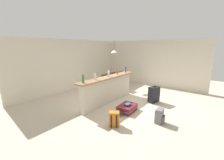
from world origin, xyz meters
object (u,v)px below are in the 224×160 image
bottle_green (83,79)px  bottle_blue (126,70)px  suitcase_flat_maroon (127,108)px  dining_table (114,76)px  bottle_clear (109,74)px  backpack_orange (114,119)px  bottle_amber (117,72)px  suitcase_upright_black (154,94)px  bottle_white (95,77)px  dining_chair_near_partition (121,80)px  book_stack (128,104)px  pendant_lamp (114,51)px  backpack_grey (160,116)px

bottle_green → bottle_blue: bearing=-0.1°
suitcase_flat_maroon → bottle_green: bearing=134.6°
bottle_green → dining_table: bearing=19.8°
bottle_clear → backpack_orange: (-1.32, -1.26, -0.94)m
bottle_green → backpack_orange: 1.57m
bottle_green → backpack_orange: bearing=-91.2°
bottle_amber → bottle_blue: 0.61m
bottle_clear → suitcase_upright_black: bearing=-54.1°
suitcase_upright_black → backpack_orange: bearing=175.6°
bottle_green → bottle_white: bottle_green is taller
dining_chair_near_partition → book_stack: (-2.02, -1.63, -0.26)m
bottle_green → pendant_lamp: (3.16, 1.14, 0.75)m
bottle_white → book_stack: bearing=-68.2°
pendant_lamp → backpack_grey: (-2.25, -3.31, -1.72)m
bottle_amber → dining_table: size_ratio=0.20×
bottle_white → book_stack: 1.46m
bottle_blue → suitcase_flat_maroon: bearing=-145.5°
bottle_clear → suitcase_flat_maroon: bearing=-105.6°
pendant_lamp → backpack_grey: bearing=-124.2°
dining_chair_near_partition → backpack_grey: dining_chair_near_partition is taller
bottle_clear → dining_chair_near_partition: bearing=18.4°
bottle_amber → suitcase_flat_maroon: bottle_amber is taller
dining_chair_near_partition → pendant_lamp: size_ratio=1.34×
pendant_lamp → backpack_grey: 4.36m
dining_chair_near_partition → bottle_green: bearing=-168.8°
bottle_green → backpack_grey: size_ratio=0.65×
dining_chair_near_partition → pendant_lamp: bearing=77.7°
suitcase_flat_maroon → book_stack: (0.01, -0.01, 0.14)m
dining_chair_near_partition → suitcase_upright_black: bearing=-109.2°
bottle_clear → book_stack: 1.40m
bottle_amber → dining_chair_near_partition: size_ratio=0.24×
bottle_green → bottle_amber: 1.87m
bottle_white → bottle_blue: size_ratio=0.86×
bottle_clear → bottle_blue: bottle_blue is taller
dining_chair_near_partition → bottle_white: bearing=-167.4°
suitcase_upright_black → bottle_blue: bearing=84.1°
bottle_amber → suitcase_upright_black: bottle_amber is taller
backpack_orange → bottle_clear: bearing=43.6°
pendant_lamp → suitcase_upright_black: 3.13m
book_stack → dining_table: bearing=46.0°
dining_table → dining_chair_near_partition: bearing=-94.4°
suitcase_flat_maroon → bottle_amber: bearing=50.0°
dining_table → suitcase_flat_maroon: dining_table is taller
bottle_white → suitcase_flat_maroon: 1.54m
dining_chair_near_partition → backpack_orange: (-3.07, -1.84, -0.31)m
bottle_green → bottle_clear: 1.30m
bottle_clear → bottle_blue: 1.19m
bottle_green → suitcase_upright_black: bearing=-31.2°
book_stack → bottle_green: bearing=134.6°
bottle_blue → backpack_grey: 2.84m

